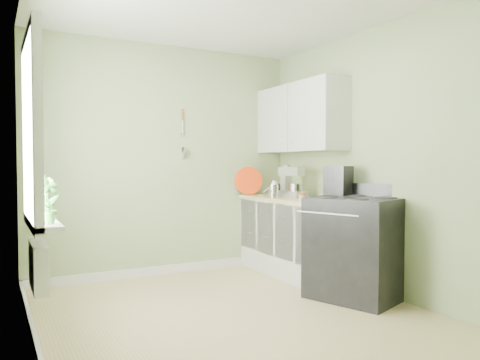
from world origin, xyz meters
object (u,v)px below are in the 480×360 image
stove (356,247)px  kettle (274,189)px  coffee_maker (338,185)px  stand_mixer (292,183)px

stove → kettle: bearing=101.4°
kettle → coffee_maker: bearing=-69.8°
coffee_maker → stove: bearing=-100.3°
kettle → coffee_maker: (0.29, -0.79, 0.08)m
stove → kettle: same height
stove → stand_mixer: 1.24m
stove → coffee_maker: (0.06, 0.34, 0.59)m
stove → coffee_maker: coffee_maker is taller
stove → coffee_maker: size_ratio=2.96×
stand_mixer → coffee_maker: bearing=-85.0°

